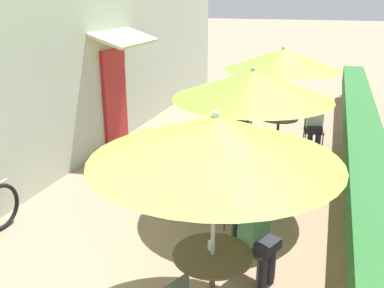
{
  "coord_description": "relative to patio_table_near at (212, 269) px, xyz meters",
  "views": [
    {
      "loc": [
        2.1,
        -2.09,
        3.18
      ],
      "look_at": [
        0.15,
        3.85,
        1.0
      ],
      "focal_mm": 40.0,
      "sensor_mm": 36.0,
      "label": 1
    }
  ],
  "objects": [
    {
      "name": "coffee_cup_mid",
      "position": [
        -0.27,
        2.62,
        0.23
      ],
      "size": [
        0.07,
        0.07,
        0.09
      ],
      "color": "#232328",
      "rests_on": "patio_table_mid"
    },
    {
      "name": "patio_table_mid",
      "position": [
        -0.13,
        2.57,
        0.0
      ],
      "size": [
        0.82,
        0.82,
        0.71
      ],
      "color": "brown",
      "rests_on": "ground_plane"
    },
    {
      "name": "patio_table_far",
      "position": [
        -0.02,
        5.34,
        0.0
      ],
      "size": [
        0.82,
        0.82,
        0.71
      ],
      "color": "brown",
      "rests_on": "ground_plane"
    },
    {
      "name": "seated_patron_far_right",
      "position": [
        0.72,
        5.41,
        0.16
      ],
      "size": [
        0.37,
        0.44,
        1.25
      ],
      "rotation": [
        0.0,
        0.0,
        9.57
      ],
      "color": "#23232D",
      "rests_on": "ground_plane"
    },
    {
      "name": "patio_umbrella_mid",
      "position": [
        -0.13,
        2.57,
        1.42
      ],
      "size": [
        2.37,
        2.37,
        2.21
      ],
      "color": "#B7B7BC",
      "rests_on": "ground_plane"
    },
    {
      "name": "cafe_chair_far_right",
      "position": [
        0.71,
        5.52,
        -0.01
      ],
      "size": [
        0.45,
        0.45,
        0.87
      ],
      "rotation": [
        0.0,
        0.0,
        9.57
      ],
      "color": "#384238",
      "rests_on": "ground_plane"
    },
    {
      "name": "cafe_chair_mid_right",
      "position": [
        0.05,
        3.3,
        -0.01
      ],
      "size": [
        0.51,
        0.51,
        0.87
      ],
      "rotation": [
        0.0,
        0.0,
        10.65
      ],
      "color": "#384238",
      "rests_on": "ground_plane"
    },
    {
      "name": "seated_patron_near_right",
      "position": [
        0.34,
        0.67,
        0.16
      ],
      "size": [
        0.5,
        0.46,
        1.25
      ],
      "rotation": [
        0.0,
        0.0,
        10.57
      ],
      "color": "#23232D",
      "rests_on": "ground_plane"
    },
    {
      "name": "patio_umbrella_far",
      "position": [
        -0.02,
        5.34,
        1.42
      ],
      "size": [
        2.37,
        2.37,
        2.21
      ],
      "color": "#B7B7BC",
      "rests_on": "ground_plane"
    },
    {
      "name": "patio_umbrella_near",
      "position": [
        0.0,
        -0.0,
        1.42
      ],
      "size": [
        2.37,
        2.37,
        2.21
      ],
      "color": "#B7B7BC",
      "rests_on": "ground_plane"
    },
    {
      "name": "seated_patron_far_left",
      "position": [
        -0.77,
        5.27,
        0.16
      ],
      "size": [
        0.37,
        0.44,
        1.25
      ],
      "rotation": [
        0.0,
        0.0,
        6.42
      ],
      "color": "#23232D",
      "rests_on": "ground_plane"
    },
    {
      "name": "planter_hedge",
      "position": [
        1.61,
        5.22,
        0.01
      ],
      "size": [
        0.6,
        12.64,
        1.01
      ],
      "color": "tan",
      "rests_on": "ground_plane"
    },
    {
      "name": "cafe_facade_wall",
      "position": [
        -3.68,
        5.19,
        1.56
      ],
      "size": [
        0.98,
        13.64,
        4.2
      ],
      "color": "#B2C1AD",
      "rests_on": "ground_plane"
    },
    {
      "name": "cafe_chair_far_left",
      "position": [
        -0.75,
        5.16,
        -0.01
      ],
      "size": [
        0.45,
        0.45,
        0.87
      ],
      "rotation": [
        0.0,
        0.0,
        6.42
      ],
      "color": "#384238",
      "rests_on": "ground_plane"
    },
    {
      "name": "coffee_cup_far",
      "position": [
        0.04,
        5.35,
        0.23
      ],
      "size": [
        0.07,
        0.07,
        0.09
      ],
      "color": "teal",
      "rests_on": "patio_table_far"
    },
    {
      "name": "cafe_chair_mid_left",
      "position": [
        -0.31,
        1.84,
        -0.01
      ],
      "size": [
        0.51,
        0.51,
        0.87
      ],
      "rotation": [
        0.0,
        0.0,
        7.51
      ],
      "color": "#384238",
      "rests_on": "ground_plane"
    },
    {
      "name": "cafe_chair_near_right",
      "position": [
        0.24,
        0.71,
        -0.01
      ],
      "size": [
        0.53,
        0.53,
        0.87
      ],
      "rotation": [
        0.0,
        0.0,
        10.57
      ],
      "color": "#384238",
      "rests_on": "ground_plane"
    },
    {
      "name": "coffee_cup_near",
      "position": [
        -0.04,
        0.07,
        0.23
      ],
      "size": [
        0.07,
        0.07,
        0.09
      ],
      "color": "white",
      "rests_on": "patio_table_near"
    },
    {
      "name": "patio_table_near",
      "position": [
        0.0,
        0.0,
        0.0
      ],
      "size": [
        0.82,
        0.82,
        0.71
      ],
      "color": "brown",
      "rests_on": "ground_plane"
    }
  ]
}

